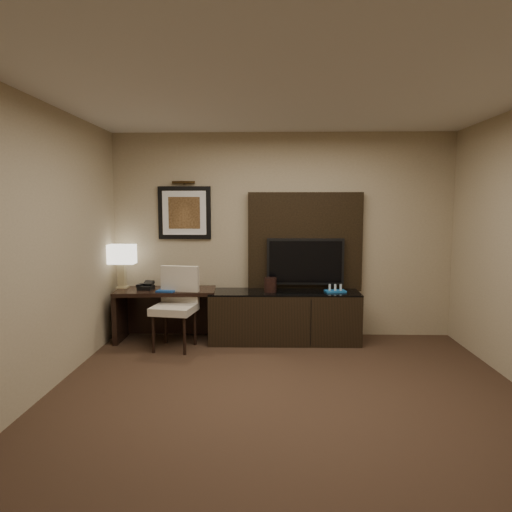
{
  "coord_description": "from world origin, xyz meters",
  "views": [
    {
      "loc": [
        -0.18,
        -3.59,
        1.75
      ],
      "look_at": [
        -0.33,
        1.8,
        1.15
      ],
      "focal_mm": 32.0,
      "sensor_mm": 36.0,
      "label": 1
    }
  ],
  "objects_px": {
    "desk_chair": "(174,308)",
    "tv": "(305,261)",
    "table_lamp": "(122,268)",
    "desk_phone": "(146,286)",
    "credenza": "(284,317)",
    "desk": "(166,315)",
    "ice_bucket": "(270,285)",
    "minibar_tray": "(335,288)"
  },
  "relations": [
    {
      "from": "desk_chair",
      "to": "ice_bucket",
      "type": "xyz_separation_m",
      "value": [
        1.17,
        0.31,
        0.24
      ]
    },
    {
      "from": "desk",
      "to": "tv",
      "type": "height_order",
      "value": "tv"
    },
    {
      "from": "tv",
      "to": "ice_bucket",
      "type": "bearing_deg",
      "value": -154.68
    },
    {
      "from": "credenza",
      "to": "minibar_tray",
      "type": "xyz_separation_m",
      "value": [
        0.64,
        -0.01,
        0.37
      ]
    },
    {
      "from": "desk",
      "to": "ice_bucket",
      "type": "height_order",
      "value": "ice_bucket"
    },
    {
      "from": "desk",
      "to": "desk_chair",
      "type": "height_order",
      "value": "desk_chair"
    },
    {
      "from": "desk_chair",
      "to": "minibar_tray",
      "type": "bearing_deg",
      "value": 18.43
    },
    {
      "from": "credenza",
      "to": "table_lamp",
      "type": "bearing_deg",
      "value": 176.9
    },
    {
      "from": "credenza",
      "to": "desk_phone",
      "type": "bearing_deg",
      "value": 179.77
    },
    {
      "from": "desk_chair",
      "to": "desk_phone",
      "type": "relative_size",
      "value": 5.61
    },
    {
      "from": "minibar_tray",
      "to": "ice_bucket",
      "type": "bearing_deg",
      "value": -178.82
    },
    {
      "from": "tv",
      "to": "minibar_tray",
      "type": "distance_m",
      "value": 0.53
    },
    {
      "from": "desk_chair",
      "to": "desk_phone",
      "type": "bearing_deg",
      "value": 152.22
    },
    {
      "from": "minibar_tray",
      "to": "desk_chair",
      "type": "bearing_deg",
      "value": -170.66
    },
    {
      "from": "desk_chair",
      "to": "ice_bucket",
      "type": "height_order",
      "value": "desk_chair"
    },
    {
      "from": "desk_chair",
      "to": "desk_phone",
      "type": "height_order",
      "value": "desk_chair"
    },
    {
      "from": "desk_chair",
      "to": "table_lamp",
      "type": "relative_size",
      "value": 1.95
    },
    {
      "from": "desk_phone",
      "to": "minibar_tray",
      "type": "height_order",
      "value": "desk_phone"
    },
    {
      "from": "desk_phone",
      "to": "desk",
      "type": "bearing_deg",
      "value": 12.86
    },
    {
      "from": "desk",
      "to": "desk_phone",
      "type": "bearing_deg",
      "value": 178.99
    },
    {
      "from": "desk",
      "to": "ice_bucket",
      "type": "bearing_deg",
      "value": -5.63
    },
    {
      "from": "table_lamp",
      "to": "desk",
      "type": "bearing_deg",
      "value": -8.44
    },
    {
      "from": "desk",
      "to": "tv",
      "type": "bearing_deg",
      "value": 1.49
    },
    {
      "from": "table_lamp",
      "to": "desk_phone",
      "type": "bearing_deg",
      "value": -16.96
    },
    {
      "from": "table_lamp",
      "to": "ice_bucket",
      "type": "bearing_deg",
      "value": -3.35
    },
    {
      "from": "desk_chair",
      "to": "tv",
      "type": "bearing_deg",
      "value": 27.06
    },
    {
      "from": "table_lamp",
      "to": "desk_chair",
      "type": "bearing_deg",
      "value": -28.98
    },
    {
      "from": "ice_bucket",
      "to": "minibar_tray",
      "type": "height_order",
      "value": "ice_bucket"
    },
    {
      "from": "desk",
      "to": "ice_bucket",
      "type": "distance_m",
      "value": 1.4
    },
    {
      "from": "desk",
      "to": "desk_phone",
      "type": "relative_size",
      "value": 6.97
    },
    {
      "from": "desk_phone",
      "to": "ice_bucket",
      "type": "height_order",
      "value": "ice_bucket"
    },
    {
      "from": "desk_phone",
      "to": "ice_bucket",
      "type": "relative_size",
      "value": 1.0
    },
    {
      "from": "table_lamp",
      "to": "ice_bucket",
      "type": "xyz_separation_m",
      "value": [
        1.93,
        -0.11,
        -0.19
      ]
    },
    {
      "from": "desk",
      "to": "tv",
      "type": "relative_size",
      "value": 1.26
    },
    {
      "from": "tv",
      "to": "table_lamp",
      "type": "distance_m",
      "value": 2.39
    },
    {
      "from": "desk",
      "to": "desk_phone",
      "type": "xyz_separation_m",
      "value": [
        -0.25,
        -0.02,
        0.38
      ]
    },
    {
      "from": "ice_bucket",
      "to": "desk",
      "type": "bearing_deg",
      "value": 178.9
    },
    {
      "from": "minibar_tray",
      "to": "tv",
      "type": "bearing_deg",
      "value": 151.66
    },
    {
      "from": "desk_phone",
      "to": "credenza",
      "type": "bearing_deg",
      "value": 9.84
    },
    {
      "from": "table_lamp",
      "to": "desk_phone",
      "type": "xyz_separation_m",
      "value": [
        0.34,
        -0.1,
        -0.21
      ]
    },
    {
      "from": "credenza",
      "to": "ice_bucket",
      "type": "height_order",
      "value": "ice_bucket"
    },
    {
      "from": "tv",
      "to": "minibar_tray",
      "type": "bearing_deg",
      "value": -28.34
    }
  ]
}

